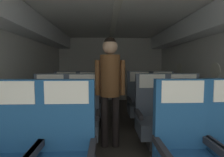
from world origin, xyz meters
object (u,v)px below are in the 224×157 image
seat_a_left_window (9,156)px  seat_c_left_aisle (89,102)px  seat_b_right_window (153,117)px  flight_attendant (110,80)px  seat_c_right_aisle (163,102)px  seat_a_left_aisle (65,155)px  seat_b_left_window (49,118)px  seat_c_left_window (66,103)px  seat_c_right_window (140,102)px  seat_b_right_aisle (185,116)px  seat_b_left_aisle (82,118)px  seat_a_right_window (185,152)px

seat_a_left_window → seat_c_left_aisle: same height
seat_b_right_window → flight_attendant: size_ratio=0.67×
seat_c_right_aisle → seat_a_left_aisle: bearing=-128.1°
seat_a_left_aisle → seat_c_right_aisle: (1.51, 1.93, 0.00)m
seat_b_left_window → seat_c_left_window: bearing=89.6°
seat_c_left_aisle → flight_attendant: bearing=-67.0°
seat_c_left_aisle → seat_c_right_window: size_ratio=1.00×
seat_a_left_window → seat_c_right_window: 2.43m
seat_a_left_window → flight_attendant: bearing=49.6°
flight_attendant → seat_c_left_window: bearing=-59.4°
seat_b_left_window → seat_c_right_aisle: bearing=25.6°
seat_b_right_aisle → seat_a_left_aisle: bearing=-146.9°
seat_a_left_aisle → seat_b_right_aisle: same height
seat_c_right_window → seat_a_left_window: bearing=-127.7°
seat_a_left_aisle → seat_b_left_aisle: (0.00, 0.98, 0.00)m
seat_a_right_window → seat_a_left_window: bearing=180.0°
seat_c_left_aisle → seat_c_right_aisle: 1.50m
seat_b_left_aisle → seat_c_right_aisle: bearing=32.3°
seat_a_left_window → seat_a_right_window: (1.48, -0.00, 0.00)m
seat_a_right_window → seat_c_left_window: (-1.48, 1.93, 0.00)m
seat_a_left_aisle → seat_a_left_window: bearing=179.9°
seat_a_right_window → seat_c_left_aisle: bearing=117.6°
seat_a_right_window → seat_b_left_window: size_ratio=1.00×
seat_a_left_aisle → seat_c_right_window: 2.18m
seat_b_left_aisle → seat_a_left_aisle: bearing=-90.1°
seat_c_left_window → seat_c_right_aisle: 1.96m
seat_c_right_window → flight_attendant: 1.23m
seat_a_right_window → seat_c_right_window: bearing=89.9°
seat_a_left_window → seat_c_right_aisle: (1.97, 1.93, 0.00)m
seat_c_left_window → seat_a_left_aisle: bearing=-76.7°
seat_c_left_window → seat_c_right_window: bearing=-0.3°
seat_b_right_aisle → seat_b_right_window: size_ratio=1.00×
seat_a_right_window → seat_a_left_aisle: bearing=-180.0°
seat_c_left_window → seat_c_right_aisle: (1.96, -0.01, 0.00)m
seat_c_left_window → seat_c_right_window: size_ratio=1.00×
seat_b_left_window → seat_b_left_aisle: 0.47m
seat_a_right_window → seat_b_left_aisle: size_ratio=1.00×
seat_b_right_window → seat_c_right_window: same height
seat_b_left_window → seat_c_left_window: same height
seat_a_left_aisle → seat_c_right_window: bearing=62.0°
seat_b_right_aisle → seat_b_left_aisle: bearing=179.9°
seat_c_right_aisle → seat_b_right_aisle: bearing=-90.9°
seat_b_left_window → seat_b_right_window: bearing=-0.3°
seat_b_right_window → seat_c_right_aisle: bearing=63.0°
seat_a_right_window → seat_c_right_aisle: size_ratio=1.00×
seat_a_left_window → seat_a_left_aisle: (0.46, -0.00, 0.00)m
seat_a_right_window → seat_b_right_window: size_ratio=1.00×
seat_c_right_aisle → seat_c_right_window: size_ratio=1.00×
seat_b_right_aisle → flight_attendant: 1.21m
seat_b_right_window → seat_c_left_aisle: bearing=136.5°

